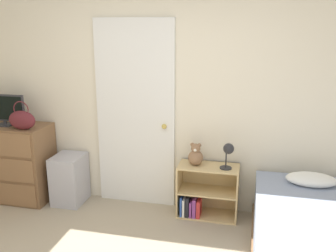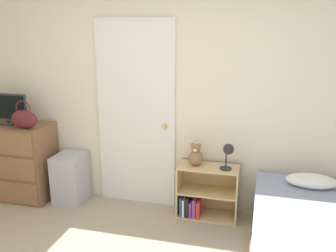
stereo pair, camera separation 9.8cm
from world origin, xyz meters
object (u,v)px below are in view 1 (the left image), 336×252
storage_bin (70,179)px  desk_lamp (228,151)px  bed (319,247)px  tv (3,109)px  teddy_bear (196,156)px  dresser (14,162)px  bookshelf (203,194)px  handbag (22,120)px

storage_bin → desk_lamp: desk_lamp is taller
desk_lamp → bed: 1.23m
tv → desk_lamp: (2.54, 0.05, -0.32)m
teddy_bear → desk_lamp: (0.34, -0.05, 0.09)m
tv → bed: size_ratio=0.27×
dresser → teddy_bear: size_ratio=3.69×
bed → desk_lamp: bearing=137.1°
tv → desk_lamp: size_ratio=1.87×
bed → tv: bearing=168.1°
tv → desk_lamp: tv is taller
teddy_bear → storage_bin: bearing=-178.6°
tv → bookshelf: bearing=2.6°
bookshelf → teddy_bear: bearing=-175.4°
storage_bin → desk_lamp: size_ratio=2.03×
teddy_bear → bed: bearing=-34.7°
storage_bin → teddy_bear: size_ratio=2.33×
storage_bin → bed: bed is taller
handbag → bed: (3.05, -0.59, -0.75)m
handbag → desk_lamp: handbag is taller
bookshelf → storage_bin: bearing=-178.4°
dresser → desk_lamp: 2.51m
bookshelf → desk_lamp: bearing=-11.8°
teddy_bear → desk_lamp: bearing=-7.6°
dresser → tv: tv is taller
storage_bin → teddy_bear: teddy_bear is taller
dresser → tv: size_ratio=1.73×
handbag → desk_lamp: size_ratio=1.14×
bookshelf → tv: bearing=-177.4°
storage_bin → desk_lamp: bearing=-0.3°
dresser → tv: 0.64m
handbag → teddy_bear: 1.93m
dresser → bed: size_ratio=0.47×
dresser → handbag: bearing=-27.1°
tv → handbag: size_ratio=1.64×
handbag → dresser: bearing=152.9°
tv → teddy_bear: 2.24m
tv → bookshelf: (2.29, 0.10, -0.86)m
bookshelf → desk_lamp: (0.25, -0.05, 0.54)m
dresser → bed: bearing=-12.4°
bookshelf → handbag: bearing=-173.8°
bed → handbag: bearing=169.0°
bookshelf → bed: size_ratio=0.33×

